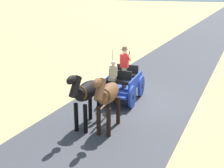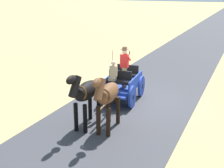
# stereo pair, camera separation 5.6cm
# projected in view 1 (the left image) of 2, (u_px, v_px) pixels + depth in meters

# --- Properties ---
(ground_plane) EXTENTS (200.00, 200.00, 0.00)m
(ground_plane) POSITION_uv_depth(u_px,v_px,m) (136.00, 100.00, 13.69)
(ground_plane) COLOR tan
(road_surface) EXTENTS (5.24, 160.00, 0.01)m
(road_surface) POSITION_uv_depth(u_px,v_px,m) (136.00, 100.00, 13.69)
(road_surface) COLOR #38383D
(road_surface) RESTS_ON ground
(horse_drawn_carriage) EXTENTS (1.62, 4.52, 2.50)m
(horse_drawn_carriage) POSITION_uv_depth(u_px,v_px,m) (123.00, 83.00, 13.41)
(horse_drawn_carriage) COLOR #1E3899
(horse_drawn_carriage) RESTS_ON ground
(horse_near_side) EXTENTS (0.72, 2.14, 2.21)m
(horse_near_side) POSITION_uv_depth(u_px,v_px,m) (108.00, 95.00, 10.41)
(horse_near_side) COLOR brown
(horse_near_side) RESTS_ON ground
(horse_off_side) EXTENTS (0.61, 2.13, 2.21)m
(horse_off_side) POSITION_uv_depth(u_px,v_px,m) (86.00, 93.00, 10.67)
(horse_off_side) COLOR black
(horse_off_side) RESTS_ON ground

